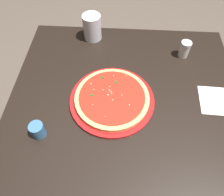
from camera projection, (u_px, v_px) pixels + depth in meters
name	position (u px, v px, depth m)	size (l,w,h in m)	color
ground_plane	(120.00, 162.00, 1.48)	(5.00, 5.00, 0.00)	brown
restaurant_table	(124.00, 116.00, 0.98)	(0.90, 0.83, 0.76)	black
serving_plate	(112.00, 100.00, 0.84)	(0.32, 0.32, 0.01)	red
pizza	(112.00, 98.00, 0.83)	(0.28, 0.28, 0.02)	#DBB26B
cup_tall_drink	(92.00, 27.00, 1.01)	(0.08, 0.08, 0.12)	silver
cup_small_sauce	(38.00, 130.00, 0.74)	(0.05, 0.05, 0.06)	teal
napkin_folded_right	(215.00, 101.00, 0.85)	(0.12, 0.13, 0.00)	white
parmesan_shaker	(185.00, 49.00, 0.96)	(0.05, 0.05, 0.07)	silver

